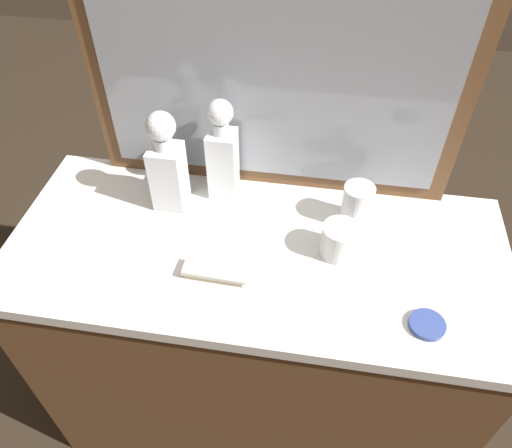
{
  "coord_description": "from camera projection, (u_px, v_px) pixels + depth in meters",
  "views": [
    {
      "loc": [
        0.13,
        -0.78,
        1.72
      ],
      "look_at": [
        0.0,
        0.0,
        0.92
      ],
      "focal_mm": 34.45,
      "sensor_mm": 36.0,
      "label": 1
    }
  ],
  "objects": [
    {
      "name": "ground_plane",
      "position": [
        256.0,
        402.0,
        1.78
      ],
      "size": [
        6.0,
        6.0,
        0.0
      ],
      "primitive_type": "plane",
      "color": "#2D2319"
    },
    {
      "name": "dresser",
      "position": [
        256.0,
        340.0,
        1.48
      ],
      "size": [
        1.21,
        0.54,
        0.84
      ],
      "color": "brown",
      "rests_on": "ground_plane"
    },
    {
      "name": "dresser_mirror",
      "position": [
        274.0,
        40.0,
        1.07
      ],
      "size": [
        0.91,
        0.03,
        0.8
      ],
      "color": "brown",
      "rests_on": "dresser"
    },
    {
      "name": "crystal_decanter_far_right",
      "position": [
        223.0,
        158.0,
        1.24
      ],
      "size": [
        0.07,
        0.07,
        0.28
      ],
      "color": "white",
      "rests_on": "dresser"
    },
    {
      "name": "crystal_decanter_far_left",
      "position": [
        168.0,
        170.0,
        1.21
      ],
      "size": [
        0.08,
        0.08,
        0.27
      ],
      "color": "white",
      "rests_on": "dresser"
    },
    {
      "name": "crystal_tumbler_right",
      "position": [
        339.0,
        241.0,
        1.14
      ],
      "size": [
        0.09,
        0.09,
        0.08
      ],
      "color": "white",
      "rests_on": "dresser"
    },
    {
      "name": "crystal_tumbler_left",
      "position": [
        357.0,
        206.0,
        1.21
      ],
      "size": [
        0.08,
        0.08,
        0.11
      ],
      "color": "white",
      "rests_on": "dresser"
    },
    {
      "name": "silver_brush_front",
      "position": [
        216.0,
        272.0,
        1.11
      ],
      "size": [
        0.15,
        0.06,
        0.02
      ],
      "color": "#B7A88C",
      "rests_on": "dresser"
    },
    {
      "name": "porcelain_dish",
      "position": [
        427.0,
        325.0,
        1.02
      ],
      "size": [
        0.08,
        0.08,
        0.01
      ],
      "color": "#33478C",
      "rests_on": "dresser"
    }
  ]
}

